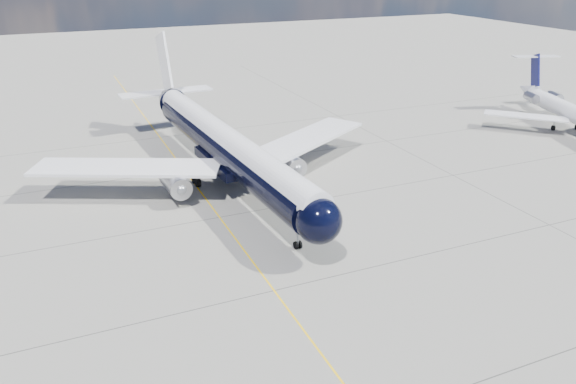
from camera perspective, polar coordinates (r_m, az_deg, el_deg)
name	(u,v)px	position (r m, az deg, el deg)	size (l,w,h in m)	color
ground	(206,199)	(63.05, -8.31, -0.76)	(320.00, 320.00, 0.00)	gray
taxiway_centerline	(219,217)	(58.66, -6.97, -2.56)	(0.16, 160.00, 0.01)	yellow
main_airliner	(222,143)	(66.50, -6.71, 4.92)	(42.85, 52.24, 15.09)	black
regional_jet	(565,109)	(97.51, 26.32, 7.59)	(24.22, 28.51, 9.91)	white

